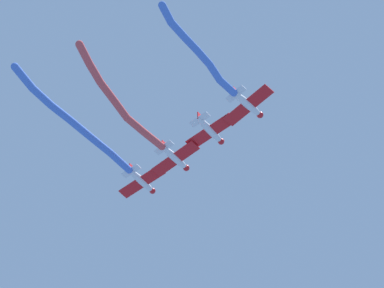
{
  "coord_description": "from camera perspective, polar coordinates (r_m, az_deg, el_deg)",
  "views": [
    {
      "loc": [
        -46.2,
        -9.83,
        5.4
      ],
      "look_at": [
        5.33,
        4.38,
        77.02
      ],
      "focal_mm": 66.12,
      "sensor_mm": 36.0,
      "label": 1
    }
  ],
  "objects": [
    {
      "name": "airplane_lead",
      "position": [
        86.04,
        4.54,
        3.19
      ],
      "size": [
        5.41,
        6.81,
        1.76
      ],
      "rotation": [
        0.0,
        0.0,
        5.75
      ],
      "color": "white"
    },
    {
      "name": "smoke_trail_lead",
      "position": [
        82.15,
        0.44,
        7.48
      ],
      "size": [
        14.0,
        5.91,
        1.43
      ],
      "color": "#4C75DB"
    },
    {
      "name": "airplane_left_wing",
      "position": [
        88.38,
        1.5,
        1.08
      ],
      "size": [
        5.43,
        7.01,
        1.76
      ],
      "rotation": [
        0.0,
        0.0,
        5.87
      ],
      "color": "white"
    },
    {
      "name": "airplane_right_wing",
      "position": [
        90.59,
        -1.37,
        -1.14
      ],
      "size": [
        5.41,
        6.96,
        1.76
      ],
      "rotation": [
        0.0,
        0.0,
        5.83
      ],
      "color": "white"
    },
    {
      "name": "smoke_trail_right_wing",
      "position": [
        85.15,
        -6.0,
        3.49
      ],
      "size": [
        17.96,
        5.41,
        2.05
      ],
      "color": "#DB4C4C"
    },
    {
      "name": "airplane_slot",
      "position": [
        93.6,
        -4.07,
        -3.01
      ],
      "size": [
        5.43,
        7.01,
        1.76
      ],
      "rotation": [
        0.0,
        0.0,
        5.87
      ],
      "color": "white"
    },
    {
      "name": "smoke_trail_slot",
      "position": [
        88.04,
        -9.56,
        1.77
      ],
      "size": [
        20.0,
        8.27,
        2.64
      ],
      "color": "#4C75DB"
    }
  ]
}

